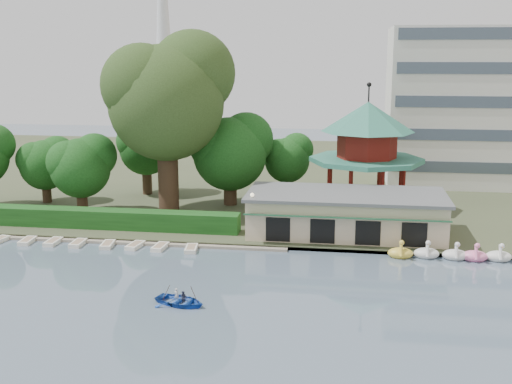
% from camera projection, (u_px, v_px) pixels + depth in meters
% --- Properties ---
extents(ground_plane, '(220.00, 220.00, 0.00)m').
position_uv_depth(ground_plane, '(185.00, 326.00, 41.25)').
color(ground_plane, slate).
rests_on(ground_plane, ground).
extents(shore, '(220.00, 70.00, 0.40)m').
position_uv_depth(shore, '(277.00, 174.00, 91.47)').
color(shore, '#424930').
rests_on(shore, ground).
extents(embankment, '(220.00, 0.60, 0.30)m').
position_uv_depth(embankment, '(233.00, 245.00, 57.94)').
color(embankment, gray).
rests_on(embankment, ground).
extents(dock, '(34.00, 1.60, 0.24)m').
position_uv_depth(dock, '(106.00, 240.00, 59.56)').
color(dock, gray).
rests_on(dock, ground).
extents(boathouse, '(18.60, 9.39, 3.90)m').
position_uv_depth(boathouse, '(346.00, 213.00, 60.56)').
color(boathouse, beige).
rests_on(boathouse, shore).
extents(pavilion, '(12.40, 12.40, 13.50)m').
position_uv_depth(pavilion, '(367.00, 145.00, 68.88)').
color(pavilion, beige).
rests_on(pavilion, shore).
extents(hedge, '(30.00, 2.00, 1.80)m').
position_uv_depth(hedge, '(89.00, 218.00, 62.93)').
color(hedge, '#1A4D19').
rests_on(hedge, shore).
extents(lamp_post, '(0.36, 0.36, 4.28)m').
position_uv_depth(lamp_post, '(252.00, 207.00, 58.69)').
color(lamp_post, black).
rests_on(lamp_post, shore).
extents(big_tree, '(13.42, 12.50, 19.24)m').
position_uv_depth(big_tree, '(168.00, 93.00, 66.99)').
color(big_tree, '#3A281C').
rests_on(big_tree, shore).
extents(small_trees, '(39.24, 16.52, 10.32)m').
position_uv_depth(small_trees, '(144.00, 153.00, 71.95)').
color(small_trees, '#3A281C').
rests_on(small_trees, shore).
extents(moored_rowboats, '(24.78, 2.67, 0.36)m').
position_uv_depth(moored_rowboats, '(66.00, 243.00, 58.63)').
color(moored_rowboats, white).
rests_on(moored_rowboats, ground).
extents(rowboat_with_passengers, '(6.01, 5.06, 2.01)m').
position_uv_depth(rowboat_with_passengers, '(180.00, 297.00, 44.59)').
color(rowboat_with_passengers, '#1C4BAC').
rests_on(rowboat_with_passengers, ground).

